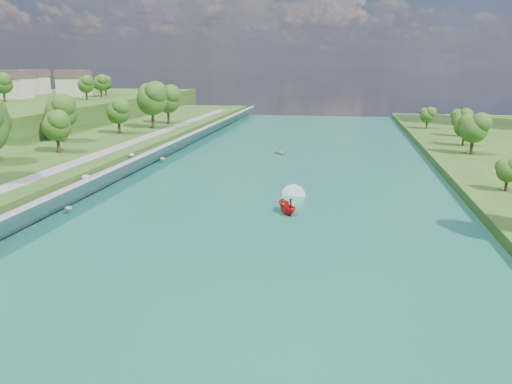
# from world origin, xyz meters

# --- Properties ---
(ground) EXTENTS (260.00, 260.00, 0.00)m
(ground) POSITION_xyz_m (0.00, 0.00, 0.00)
(ground) COLOR #2D5119
(ground) RESTS_ON ground
(river_water) EXTENTS (55.00, 240.00, 0.10)m
(river_water) POSITION_xyz_m (0.00, 20.00, 0.05)
(river_water) COLOR #185D4F
(river_water) RESTS_ON ground
(ridge_west) EXTENTS (60.00, 120.00, 9.00)m
(ridge_west) POSITION_xyz_m (-82.50, 95.00, 4.50)
(ridge_west) COLOR #2D5119
(ridge_west) RESTS_ON ground
(riprap_bank) EXTENTS (4.54, 236.00, 4.35)m
(riprap_bank) POSITION_xyz_m (-25.86, 19.37, 1.81)
(riprap_bank) COLOR slate
(riprap_bank) RESTS_ON ground
(riverside_path) EXTENTS (3.00, 200.00, 0.10)m
(riverside_path) POSITION_xyz_m (-32.50, 20.00, 3.55)
(riverside_path) COLOR gray
(riverside_path) RESTS_ON berm_west
(ridge_houses) EXTENTS (29.50, 29.50, 8.40)m
(ridge_houses) POSITION_xyz_m (-88.67, 100.00, 13.31)
(ridge_houses) COLOR beige
(ridge_houses) RESTS_ON ridge_west
(trees_ridge) EXTENTS (23.27, 37.99, 9.22)m
(trees_ridge) POSITION_xyz_m (-71.49, 87.43, 13.23)
(trees_ridge) COLOR #204612
(trees_ridge) RESTS_ON ridge_west
(motorboat) EXTENTS (3.60, 18.98, 2.09)m
(motorboat) POSITION_xyz_m (3.28, 11.47, 0.78)
(motorboat) COLOR red
(motorboat) RESTS_ON river_water
(raft) EXTENTS (3.87, 3.97, 1.55)m
(raft) POSITION_xyz_m (-3.21, 54.13, 0.47)
(raft) COLOR gray
(raft) RESTS_ON river_water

